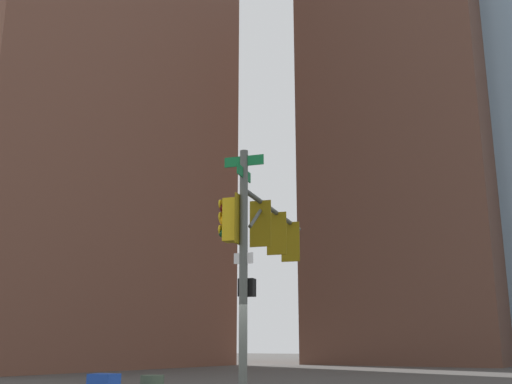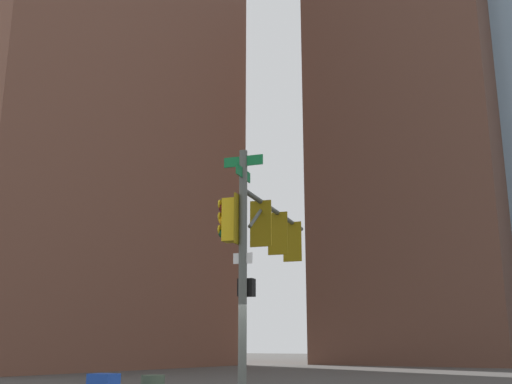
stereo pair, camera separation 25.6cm
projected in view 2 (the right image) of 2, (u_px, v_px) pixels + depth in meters
The scene contains 3 objects.
signal_pole_assembly at pixel (264, 240), 15.36m from camera, with size 5.50×1.69×6.06m.
building_brick_nearside at pixel (74, 59), 52.32m from camera, with size 25.26×18.98×51.11m, color brown.
building_brick_midblock at pixel (422, 171), 60.63m from camera, with size 19.18×16.62×36.94m, color brown.
Camera 2 is at (11.38, 7.49, 1.63)m, focal length 42.73 mm.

